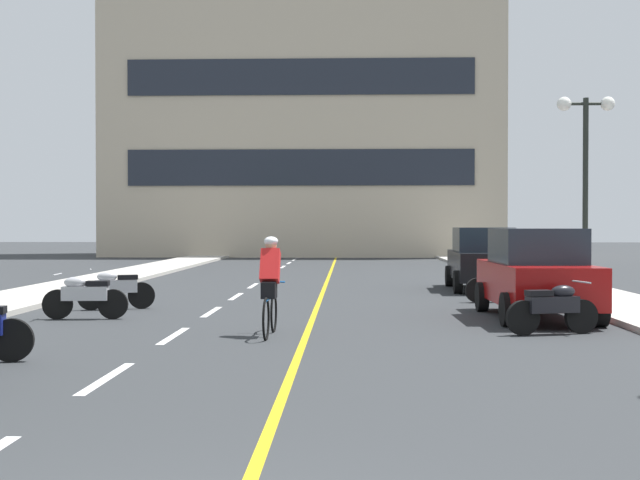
% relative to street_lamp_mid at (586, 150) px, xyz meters
% --- Properties ---
extents(ground_plane, '(140.00, 140.00, 0.00)m').
position_rel_street_lamp_mid_xyz_m(ground_plane, '(-7.00, 3.49, -3.81)').
color(ground_plane, '#2D3033').
extents(curb_left, '(2.40, 72.00, 0.12)m').
position_rel_street_lamp_mid_xyz_m(curb_left, '(-14.20, 6.49, -3.75)').
color(curb_left, '#B7B2A8').
rests_on(curb_left, ground).
extents(curb_right, '(2.40, 72.00, 0.12)m').
position_rel_street_lamp_mid_xyz_m(curb_right, '(0.20, 6.49, -3.75)').
color(curb_right, '#B7B2A8').
rests_on(curb_right, ground).
extents(lane_dash_1, '(0.14, 2.20, 0.01)m').
position_rel_street_lamp_mid_xyz_m(lane_dash_1, '(-9.00, -11.51, -3.81)').
color(lane_dash_1, silver).
rests_on(lane_dash_1, ground).
extents(lane_dash_2, '(0.14, 2.20, 0.01)m').
position_rel_street_lamp_mid_xyz_m(lane_dash_2, '(-9.00, -7.51, -3.81)').
color(lane_dash_2, silver).
rests_on(lane_dash_2, ground).
extents(lane_dash_3, '(0.14, 2.20, 0.01)m').
position_rel_street_lamp_mid_xyz_m(lane_dash_3, '(-9.00, -3.51, -3.81)').
color(lane_dash_3, silver).
rests_on(lane_dash_3, ground).
extents(lane_dash_4, '(0.14, 2.20, 0.01)m').
position_rel_street_lamp_mid_xyz_m(lane_dash_4, '(-9.00, 0.49, -3.81)').
color(lane_dash_4, silver).
rests_on(lane_dash_4, ground).
extents(lane_dash_5, '(0.14, 2.20, 0.01)m').
position_rel_street_lamp_mid_xyz_m(lane_dash_5, '(-9.00, 4.49, -3.81)').
color(lane_dash_5, silver).
rests_on(lane_dash_5, ground).
extents(lane_dash_6, '(0.14, 2.20, 0.01)m').
position_rel_street_lamp_mid_xyz_m(lane_dash_6, '(-9.00, 8.49, -3.81)').
color(lane_dash_6, silver).
rests_on(lane_dash_6, ground).
extents(lane_dash_7, '(0.14, 2.20, 0.01)m').
position_rel_street_lamp_mid_xyz_m(lane_dash_7, '(-9.00, 12.49, -3.81)').
color(lane_dash_7, silver).
rests_on(lane_dash_7, ground).
extents(lane_dash_8, '(0.14, 2.20, 0.01)m').
position_rel_street_lamp_mid_xyz_m(lane_dash_8, '(-9.00, 16.49, -3.81)').
color(lane_dash_8, silver).
rests_on(lane_dash_8, ground).
extents(lane_dash_9, '(0.14, 2.20, 0.01)m').
position_rel_street_lamp_mid_xyz_m(lane_dash_9, '(-9.00, 20.49, -3.81)').
color(lane_dash_9, silver).
rests_on(lane_dash_9, ground).
extents(lane_dash_10, '(0.14, 2.20, 0.01)m').
position_rel_street_lamp_mid_xyz_m(lane_dash_10, '(-9.00, 24.49, -3.81)').
color(lane_dash_10, silver).
rests_on(lane_dash_10, ground).
extents(lane_dash_11, '(0.14, 2.20, 0.01)m').
position_rel_street_lamp_mid_xyz_m(lane_dash_11, '(-9.00, 28.49, -3.81)').
color(lane_dash_11, silver).
rests_on(lane_dash_11, ground).
extents(centre_line_yellow, '(0.12, 66.00, 0.01)m').
position_rel_street_lamp_mid_xyz_m(centre_line_yellow, '(-6.75, 6.49, -3.81)').
color(centre_line_yellow, gold).
rests_on(centre_line_yellow, ground).
extents(office_building, '(24.00, 8.67, 17.51)m').
position_rel_street_lamp_mid_xyz_m(office_building, '(-8.84, 31.76, 4.94)').
color(office_building, '#BCAD93').
rests_on(office_building, ground).
extents(street_lamp_mid, '(1.46, 0.36, 5.03)m').
position_rel_street_lamp_mid_xyz_m(street_lamp_mid, '(0.00, 0.00, 0.00)').
color(street_lamp_mid, black).
rests_on(street_lamp_mid, curb_right).
extents(parked_car_near, '(1.96, 4.22, 1.82)m').
position_rel_street_lamp_mid_xyz_m(parked_car_near, '(-2.24, -4.59, -2.90)').
color(parked_car_near, black).
rests_on(parked_car_near, ground).
extents(parked_car_mid, '(2.04, 4.26, 1.82)m').
position_rel_street_lamp_mid_xyz_m(parked_car_mid, '(-2.12, 3.02, -2.90)').
color(parked_car_mid, black).
rests_on(parked_car_mid, ground).
extents(motorcycle_4, '(1.67, 0.69, 0.92)m').
position_rel_street_lamp_mid_xyz_m(motorcycle_4, '(-2.51, -7.12, -3.34)').
color(motorcycle_4, black).
rests_on(motorcycle_4, ground).
extents(motorcycle_5, '(1.70, 0.60, 0.92)m').
position_rel_street_lamp_mid_xyz_m(motorcycle_5, '(-11.32, -5.03, -3.34)').
color(motorcycle_5, black).
rests_on(motorcycle_5, ground).
extents(motorcycle_6, '(1.64, 0.78, 0.92)m').
position_rel_street_lamp_mid_xyz_m(motorcycle_6, '(-11.23, -3.05, -3.34)').
color(motorcycle_6, black).
rests_on(motorcycle_6, ground).
extents(motorcycle_7, '(1.68, 0.64, 0.92)m').
position_rel_street_lamp_mid_xyz_m(motorcycle_7, '(-2.35, -0.94, -3.34)').
color(motorcycle_7, black).
rests_on(motorcycle_7, ground).
extents(cyclist_rider, '(0.42, 1.77, 1.71)m').
position_rel_street_lamp_mid_xyz_m(cyclist_rider, '(-7.37, -7.44, -2.92)').
color(cyclist_rider, black).
rests_on(cyclist_rider, ground).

